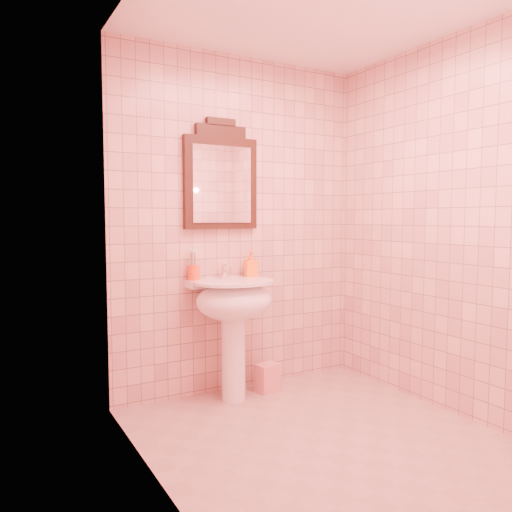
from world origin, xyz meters
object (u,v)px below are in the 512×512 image
pedestal_sink (234,309)px  mirror (221,178)px  toothbrush_cup (194,272)px  soap_dispenser (251,264)px  towel (267,378)px

pedestal_sink → mirror: bearing=90.0°
pedestal_sink → mirror: size_ratio=1.08×
pedestal_sink → toothbrush_cup: toothbrush_cup is taller
mirror → soap_dispenser: 0.67m
soap_dispenser → towel: (0.08, -0.11, -0.85)m
toothbrush_cup → towel: (0.53, -0.13, -0.81)m
pedestal_sink → toothbrush_cup: bearing=144.6°
pedestal_sink → toothbrush_cup: size_ratio=4.35×
pedestal_sink → toothbrush_cup: 0.39m
mirror → pedestal_sink: bearing=-90.0°
towel → mirror: bearing=150.5°
mirror → toothbrush_cup: (-0.23, -0.03, -0.67)m
mirror → towel: bearing=-29.5°
pedestal_sink → soap_dispenser: size_ratio=4.53×
soap_dispenser → towel: soap_dispenser is taller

